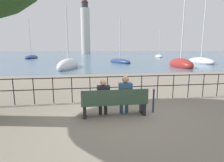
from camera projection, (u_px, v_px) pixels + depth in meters
name	position (u px, v px, depth m)	size (l,w,h in m)	color
ground_plane	(114.00, 115.00, 5.72)	(1000.00, 1000.00, 0.00)	gray
harbor_water	(86.00, 52.00, 161.29)	(600.00, 300.00, 0.01)	slate
park_bench	(115.00, 103.00, 5.58)	(2.11, 0.45, 0.90)	#334C38
seated_person_left	(103.00, 96.00, 5.56)	(0.40, 0.35, 1.23)	black
seated_person_right	(125.00, 94.00, 5.66)	(0.41, 0.35, 1.30)	navy
promenade_railing	(108.00, 85.00, 7.20)	(13.13, 0.04, 1.05)	black
closed_umbrella	(154.00, 99.00, 5.92)	(0.09, 0.09, 0.86)	navy
sailboat_0	(201.00, 61.00, 28.36)	(3.36, 7.25, 10.73)	silver
sailboat_1	(69.00, 65.00, 20.56)	(2.82, 7.28, 7.53)	white
sailboat_2	(120.00, 61.00, 28.82)	(3.53, 5.94, 7.56)	navy
sailboat_3	(180.00, 64.00, 21.68)	(2.23, 5.44, 9.14)	maroon
sailboat_4	(159.00, 56.00, 51.19)	(3.57, 5.83, 8.04)	white
sailboat_5	(32.00, 57.00, 44.14)	(3.06, 8.84, 10.15)	navy
harbor_lighthouse	(85.00, 29.00, 84.99)	(4.34, 4.34, 26.53)	beige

